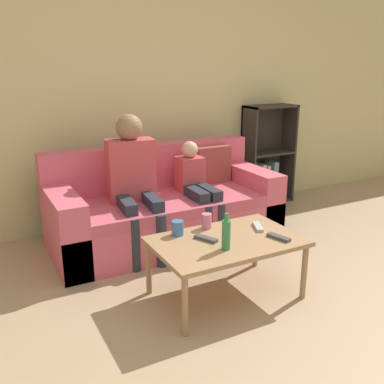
# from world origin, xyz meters

# --- Properties ---
(ground_plane) EXTENTS (22.00, 22.00, 0.00)m
(ground_plane) POSITION_xyz_m (0.00, 0.00, 0.00)
(ground_plane) COLOR tan
(wall_back) EXTENTS (12.00, 0.06, 2.60)m
(wall_back) POSITION_xyz_m (0.00, 2.41, 1.30)
(wall_back) COLOR beige
(wall_back) RESTS_ON ground_plane
(couch) EXTENTS (2.02, 0.86, 0.84)m
(couch) POSITION_xyz_m (0.04, 1.74, 0.29)
(couch) COLOR #DB5B70
(couch) RESTS_ON ground_plane
(bookshelf) EXTENTS (0.59, 0.28, 1.12)m
(bookshelf) POSITION_xyz_m (1.54, 2.26, 0.45)
(bookshelf) COLOR #332D28
(bookshelf) RESTS_ON ground_plane
(coffee_table) EXTENTS (1.00, 0.64, 0.42)m
(coffee_table) POSITION_xyz_m (-0.00, 0.65, 0.38)
(coffee_table) COLOR #A87F56
(coffee_table) RESTS_ON ground_plane
(person_adult) EXTENTS (0.41, 0.63, 1.17)m
(person_adult) POSITION_xyz_m (-0.28, 1.67, 0.68)
(person_adult) COLOR #282D38
(person_adult) RESTS_ON ground_plane
(person_child) EXTENTS (0.24, 0.61, 0.89)m
(person_child) POSITION_xyz_m (0.29, 1.60, 0.51)
(person_child) COLOR #282D38
(person_child) RESTS_ON ground_plane
(cup_near) EXTENTS (0.07, 0.07, 0.11)m
(cup_near) POSITION_xyz_m (-0.02, 0.89, 0.48)
(cup_near) COLOR pink
(cup_near) RESTS_ON coffee_table
(cup_far) EXTENTS (0.08, 0.08, 0.10)m
(cup_far) POSITION_xyz_m (-0.26, 0.87, 0.47)
(cup_far) COLOR #3D70B2
(cup_far) RESTS_ON coffee_table
(tv_remote_0) EXTENTS (0.12, 0.17, 0.02)m
(tv_remote_0) POSITION_xyz_m (-0.13, 0.70, 0.43)
(tv_remote_0) COLOR #47474C
(tv_remote_0) RESTS_ON coffee_table
(tv_remote_1) EXTENTS (0.11, 0.17, 0.02)m
(tv_remote_1) POSITION_xyz_m (0.31, 0.71, 0.43)
(tv_remote_1) COLOR #B7B7BC
(tv_remote_1) RESTS_ON coffee_table
(tv_remote_2) EXTENTS (0.09, 0.18, 0.02)m
(tv_remote_2) POSITION_xyz_m (0.32, 0.49, 0.43)
(tv_remote_2) COLOR #47474C
(tv_remote_2) RESTS_ON coffee_table
(bottle) EXTENTS (0.06, 0.06, 0.24)m
(bottle) POSITION_xyz_m (-0.09, 0.52, 0.53)
(bottle) COLOR #33844C
(bottle) RESTS_ON coffee_table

